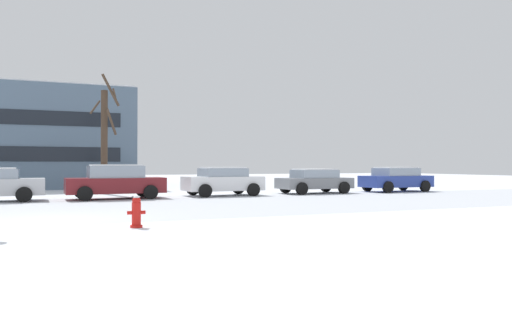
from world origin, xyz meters
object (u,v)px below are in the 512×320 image
object	(u,v)px
fire_hydrant	(136,211)
parked_car_gray	(314,181)
parked_car_maroon	(116,182)
parked_car_white	(223,181)
parked_car_blue	(396,179)

from	to	relation	value
fire_hydrant	parked_car_gray	bearing A→B (deg)	44.37
parked_car_maroon	parked_car_white	xyz separation A→B (m)	(5.20, 0.34, -0.05)
parked_car_maroon	parked_car_white	world-z (taller)	parked_car_maroon
fire_hydrant	parked_car_maroon	bearing A→B (deg)	86.65
parked_car_maroon	fire_hydrant	bearing A→B (deg)	-93.35
parked_car_white	parked_car_blue	size ratio (longest dim) A/B	0.94
fire_hydrant	parked_car_gray	distance (m)	15.41
fire_hydrant	parked_car_blue	size ratio (longest dim) A/B	0.19
parked_car_gray	parked_car_blue	bearing A→B (deg)	-2.83
parked_car_white	parked_car_blue	xyz separation A→B (m)	(10.40, -0.28, -0.01)
parked_car_gray	parked_car_white	bearing A→B (deg)	179.73
parked_car_gray	fire_hydrant	bearing A→B (deg)	-135.63
parked_car_white	fire_hydrant	bearing A→B (deg)	-118.30
parked_car_maroon	parked_car_gray	xyz separation A→B (m)	(10.40, 0.31, -0.10)
parked_car_white	parked_car_gray	distance (m)	5.20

